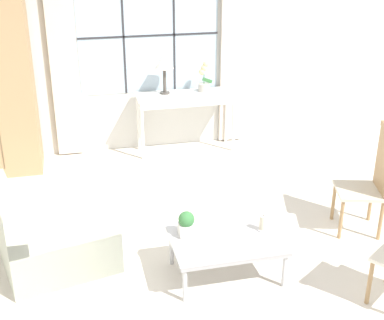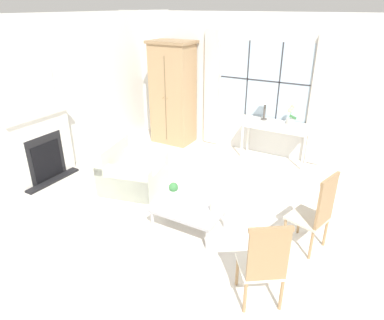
{
  "view_description": "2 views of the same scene",
  "coord_description": "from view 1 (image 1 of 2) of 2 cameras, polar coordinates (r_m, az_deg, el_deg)",
  "views": [
    {
      "loc": [
        -1.08,
        -3.93,
        2.81
      ],
      "look_at": [
        -0.06,
        0.36,
        0.9
      ],
      "focal_mm": 50.0,
      "sensor_mm": 36.0,
      "label": 1
    },
    {
      "loc": [
        2.16,
        -3.65,
        2.93
      ],
      "look_at": [
        -0.03,
        0.19,
        0.91
      ],
      "focal_mm": 32.0,
      "sensor_mm": 36.0,
      "label": 2
    }
  ],
  "objects": [
    {
      "name": "ground_plane",
      "position": [
        4.95,
        1.64,
        -11.12
      ],
      "size": [
        14.0,
        14.0,
        0.0
      ],
      "primitive_type": "plane",
      "color": "silver"
    },
    {
      "name": "armchair_upholstered",
      "position": [
        5.05,
        -14.78,
        -7.76
      ],
      "size": [
        1.14,
        1.17,
        0.78
      ],
      "color": "beige",
      "rests_on": "ground_plane"
    },
    {
      "name": "console_table",
      "position": [
        7.14,
        -0.67,
        6.42
      ],
      "size": [
        1.32,
        0.42,
        0.81
      ],
      "color": "white",
      "rests_on": "ground_plane"
    },
    {
      "name": "potted_orchid",
      "position": [
        7.16,
        1.29,
        8.58
      ],
      "size": [
        0.19,
        0.15,
        0.41
      ],
      "color": "#BCB7AD",
      "rests_on": "console_table"
    },
    {
      "name": "side_chair_wooden",
      "position": [
        5.5,
        18.7,
        -1.65
      ],
      "size": [
        0.55,
        0.55,
        1.1
      ],
      "color": "beige",
      "rests_on": "ground_plane"
    },
    {
      "name": "pillar_candle",
      "position": [
        4.74,
        7.59,
        -6.74
      ],
      "size": [
        0.09,
        0.09,
        0.16
      ],
      "color": "silver",
      "rests_on": "coffee_table"
    },
    {
      "name": "potted_plant_small",
      "position": [
        4.6,
        -0.59,
        -6.79
      ],
      "size": [
        0.14,
        0.14,
        0.22
      ],
      "color": "white",
      "rests_on": "coffee_table"
    },
    {
      "name": "coffee_table",
      "position": [
        4.66,
        3.72,
        -8.7
      ],
      "size": [
        0.96,
        0.65,
        0.38
      ],
      "color": "#BCBCC1",
      "rests_on": "ground_plane"
    },
    {
      "name": "table_lamp",
      "position": [
        7.0,
        -2.98,
        10.3
      ],
      "size": [
        0.24,
        0.24,
        0.53
      ],
      "color": "#4C4742",
      "rests_on": "console_table"
    },
    {
      "name": "wall_back_windowed",
      "position": [
        7.18,
        -4.6,
        11.99
      ],
      "size": [
        7.2,
        0.14,
        2.8
      ],
      "color": "silver",
      "rests_on": "ground_plane"
    }
  ]
}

